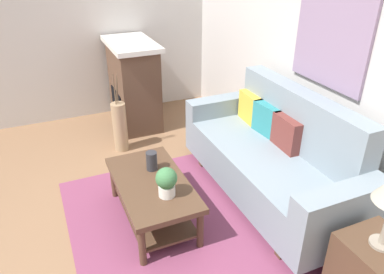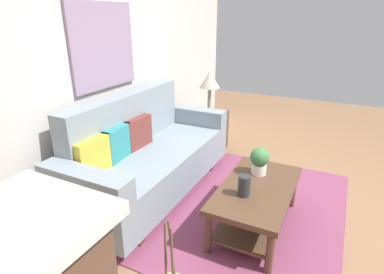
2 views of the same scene
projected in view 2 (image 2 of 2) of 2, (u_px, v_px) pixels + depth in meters
name	position (u px, v px, depth m)	size (l,w,h in m)	color
ground_plane	(295.00, 222.00, 2.94)	(9.73, 9.73, 0.00)	#8C6647
wall_back	(110.00, 63.00, 3.31)	(5.73, 0.10, 2.70)	silver
area_rug	(245.00, 208.00, 3.14)	(2.35, 1.85, 0.01)	#843D5B
couch	(149.00, 156.00, 3.30)	(2.12, 0.84, 1.08)	gray
throw_pillow_mustard	(93.00, 156.00, 2.72)	(0.36, 0.12, 0.32)	gold
throw_pillow_teal	(117.00, 143.00, 2.99)	(0.36, 0.12, 0.32)	teal
throw_pillow_maroon	(137.00, 132.00, 3.26)	(0.36, 0.12, 0.32)	brown
coffee_table	(256.00, 198.00, 2.76)	(1.10, 0.60, 0.43)	#513826
tabletop_vase	(244.00, 186.00, 2.56)	(0.10, 0.10, 0.18)	#2D2D33
potted_plant_tabletop	(260.00, 160.00, 2.89)	(0.18, 0.18, 0.26)	white
side_table	(209.00, 131.00, 4.44)	(0.44, 0.44, 0.56)	#513826
table_lamp	(210.00, 82.00, 4.18)	(0.28, 0.28, 0.57)	gray
floor_vase_branch_a	(172.00, 254.00, 1.44)	(0.01, 0.01, 0.36)	brown
floor_vase_branch_b	(166.00, 257.00, 1.42)	(0.01, 0.01, 0.36)	brown
floor_vase_branch_c	(172.00, 259.00, 1.41)	(0.01, 0.01, 0.36)	brown
framed_painting	(104.00, 46.00, 3.09)	(0.89, 0.03, 0.83)	gray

